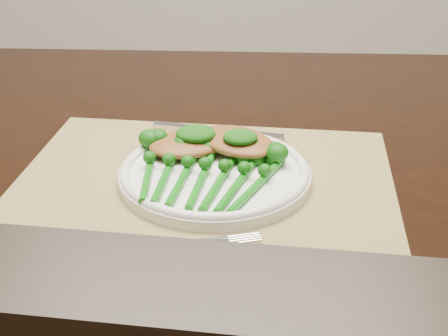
{
  "coord_description": "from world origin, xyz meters",
  "views": [
    {
      "loc": [
        0.02,
        -0.8,
        1.16
      ],
      "look_at": [
        -0.01,
        -0.09,
        0.78
      ],
      "focal_mm": 50.0,
      "sensor_mm": 36.0,
      "label": 1
    }
  ],
  "objects_px": {
    "dinner_plate": "(215,173)",
    "chicken_fillet_left": "(192,142)",
    "dining_table": "(210,325)",
    "broccolini_bundle": "(202,178)",
    "placemat": "(204,182)"
  },
  "relations": [
    {
      "from": "dinner_plate",
      "to": "chicken_fillet_left",
      "type": "relative_size",
      "value": 2.07
    },
    {
      "from": "placemat",
      "to": "chicken_fillet_left",
      "type": "distance_m",
      "value": 0.07
    },
    {
      "from": "placemat",
      "to": "dinner_plate",
      "type": "height_order",
      "value": "dinner_plate"
    },
    {
      "from": "dining_table",
      "to": "broccolini_bundle",
      "type": "relative_size",
      "value": 7.49
    },
    {
      "from": "dining_table",
      "to": "placemat",
      "type": "relative_size",
      "value": 3.21
    },
    {
      "from": "placemat",
      "to": "chicken_fillet_left",
      "type": "xyz_separation_m",
      "value": [
        -0.02,
        0.06,
        0.03
      ]
    },
    {
      "from": "broccolini_bundle",
      "to": "chicken_fillet_left",
      "type": "bearing_deg",
      "value": 113.93
    },
    {
      "from": "dinner_plate",
      "to": "placemat",
      "type": "bearing_deg",
      "value": 178.43
    },
    {
      "from": "dining_table",
      "to": "broccolini_bundle",
      "type": "bearing_deg",
      "value": -88.21
    },
    {
      "from": "placemat",
      "to": "chicken_fillet_left",
      "type": "bearing_deg",
      "value": 114.89
    },
    {
      "from": "dining_table",
      "to": "broccolini_bundle",
      "type": "xyz_separation_m",
      "value": [
        0.0,
        -0.17,
        0.4
      ]
    },
    {
      "from": "dinner_plate",
      "to": "broccolini_bundle",
      "type": "height_order",
      "value": "broccolini_bundle"
    },
    {
      "from": "placemat",
      "to": "dinner_plate",
      "type": "relative_size",
      "value": 1.97
    },
    {
      "from": "broccolini_bundle",
      "to": "dinner_plate",
      "type": "bearing_deg",
      "value": 75.66
    },
    {
      "from": "dining_table",
      "to": "chicken_fillet_left",
      "type": "height_order",
      "value": "chicken_fillet_left"
    }
  ]
}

